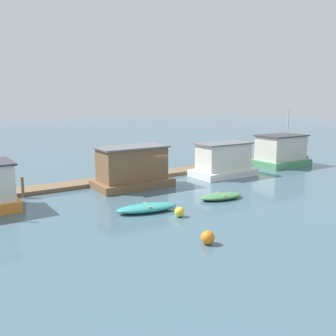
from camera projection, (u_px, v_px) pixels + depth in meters
ground_plane at (161, 183)px, 30.63m from camera, size 200.00×200.00×0.00m
dock_walkway at (145, 176)px, 32.75m from camera, size 42.40×2.02×0.30m
houseboat_brown at (132, 168)px, 29.03m from camera, size 5.95×3.31×3.20m
houseboat_white at (223, 161)px, 33.28m from camera, size 5.62×3.24×2.97m
houseboat_green at (281, 151)px, 38.32m from camera, size 5.48×3.71×5.89m
dinghy_teal at (147, 208)px, 22.81m from camera, size 4.03×2.08×0.49m
dinghy_green at (221, 196)px, 25.66m from camera, size 3.34×1.92×0.41m
mooring_post_near_right at (100, 177)px, 29.03m from camera, size 0.30×0.30×1.56m
mooring_post_centre at (216, 161)px, 35.30m from camera, size 0.27×0.27×2.03m
mooring_post_near_left at (23, 187)px, 25.91m from camera, size 0.21×0.21×1.50m
buoy_orange at (208, 237)px, 17.72m from camera, size 0.67×0.67×0.67m
buoy_yellow at (179, 212)px, 21.83m from camera, size 0.59×0.59×0.59m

